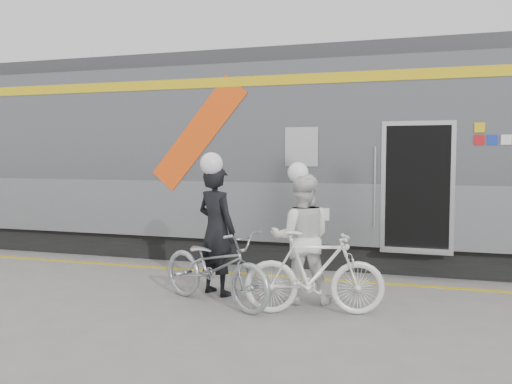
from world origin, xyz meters
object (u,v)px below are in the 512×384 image
at_px(bicycle_left, 215,267).
at_px(bicycle_right, 314,273).
at_px(man, 216,230).
at_px(woman, 301,238).

height_order(bicycle_left, bicycle_right, bicycle_right).
xyz_separation_m(man, woman, (1.32, -0.04, -0.06)).
bearing_deg(man, bicycle_right, -175.07).
bearing_deg(bicycle_right, woman, 14.46).
height_order(bicycle_left, woman, woman).
distance_m(man, bicycle_right, 1.77).
height_order(man, bicycle_left, man).
bearing_deg(bicycle_left, bicycle_right, -66.67).
relative_size(man, bicycle_left, 0.95).
bearing_deg(bicycle_left, man, 44.97).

